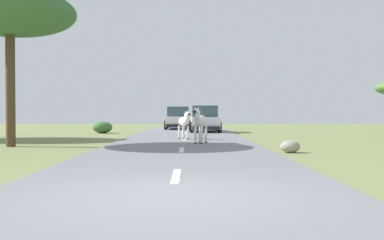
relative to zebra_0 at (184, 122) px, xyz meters
name	(u,v)px	position (x,y,z in m)	size (l,w,h in m)	color
ground_plane	(173,199)	(0.01, -14.10, -0.87)	(90.00, 90.00, 0.00)	olive
road	(172,197)	(0.00, -14.10, -0.85)	(6.00, 64.00, 0.05)	slate
lane_markings	(169,210)	(0.00, -15.10, -0.82)	(0.16, 56.00, 0.01)	silver
zebra_0	(184,122)	(0.00, 0.00, 0.00)	(0.71, 1.40, 1.38)	silver
zebra_3	(200,122)	(0.71, -2.98, 0.08)	(0.73, 1.55, 1.51)	silver
car_0	(178,119)	(-0.62, 12.98, -0.02)	(2.03, 4.35, 1.74)	white
car_1	(205,120)	(1.28, 8.12, -0.02)	(2.07, 4.36, 1.74)	silver
tree_2	(10,13)	(-6.66, -3.99, 4.28)	(5.02, 5.02, 6.07)	#4C3823
bush_0	(103,127)	(-5.33, 7.01, -0.49)	(1.26, 1.13, 0.75)	#386633
rock_1	(290,147)	(3.58, -6.58, -0.67)	(0.66, 0.55, 0.41)	gray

